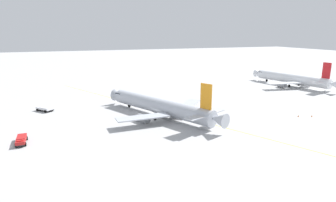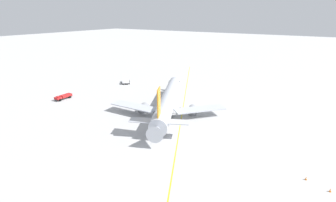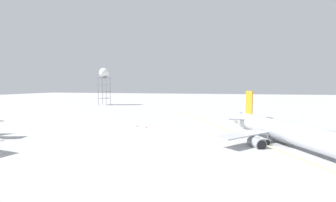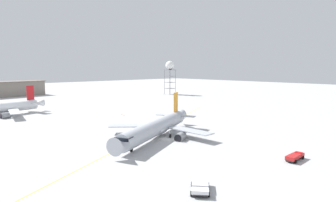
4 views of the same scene
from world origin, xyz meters
name	(u,v)px [view 1 (image 1 of 4)]	position (x,y,z in m)	size (l,w,h in m)	color
ground_plane	(155,118)	(0.00, 0.00, 0.00)	(600.00, 600.00, 0.00)	#B2B2B2
airliner_main	(161,107)	(-1.13, 2.07, 2.73)	(39.57, 28.35, 11.53)	#B2B7C1
airliner_secondary	(292,79)	(-24.69, 70.25, 3.02)	(39.58, 31.94, 11.45)	white
pushback_tug_truck	(45,108)	(-18.35, -28.27, 0.81)	(5.63, 5.35, 1.30)	#232326
ops_pickup_truck	(21,140)	(7.21, -31.90, 0.81)	(5.54, 2.18, 1.41)	#232326
taxiway_centreline	(174,114)	(-1.59, 6.30, 0.00)	(117.03, 57.36, 0.01)	yellow
safety_cone_near	(298,116)	(12.52, 37.61, 0.28)	(0.36, 0.36, 0.55)	orange
safety_cone_mid	(312,116)	(13.88, 41.05, 0.28)	(0.36, 0.36, 0.55)	orange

